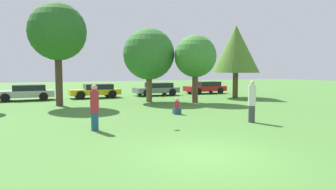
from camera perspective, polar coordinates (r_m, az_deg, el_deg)
ground_plane at (r=8.79m, az=7.11°, el=-11.33°), size 120.00×120.00×0.00m
person_thrower at (r=12.39m, az=-13.67°, el=-2.33°), size 0.34×0.34×1.85m
person_catcher at (r=14.48m, az=15.53°, el=-1.25°), size 0.35×0.35×1.93m
frisbee at (r=12.81m, az=-1.22°, el=-0.52°), size 0.25×0.25×0.07m
bystander_sitting at (r=16.65m, az=1.69°, el=-2.46°), size 0.39×0.33×0.90m
tree_2 at (r=21.93m, az=-20.09°, el=10.94°), size 3.83×3.83×6.91m
tree_3 at (r=23.19m, az=-3.62°, el=7.56°), size 3.90×3.90×5.59m
tree_4 at (r=22.59m, az=5.17°, el=7.12°), size 3.11×3.11×5.01m
tree_5 at (r=27.31m, az=12.68°, el=8.30°), size 4.11×4.11×6.31m
parked_car_silver at (r=26.75m, az=-25.20°, el=0.40°), size 4.40×2.16×1.24m
parked_car_yellow at (r=27.18m, az=-13.44°, el=0.75°), size 4.37×2.07×1.21m
parked_car_grey at (r=29.05m, az=-2.11°, el=1.10°), size 4.27×2.20×1.22m
parked_car_red at (r=31.79m, az=7.12°, el=1.38°), size 4.33×2.12×1.25m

